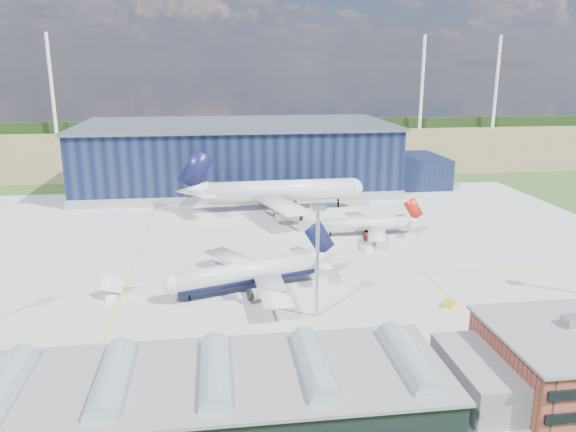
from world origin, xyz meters
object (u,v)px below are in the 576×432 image
object	(u,v)px
airliner_navy	(246,262)
gse_tug_b	(449,304)
airliner_red	(365,218)
gse_cart_b	(294,221)
gse_tug_c	(290,203)
car_b	(302,362)
hangar	(244,159)
gse_van_b	(357,225)
airliner_widebody	(281,180)
light_mast_center	(318,243)
airstair	(113,289)
gse_cart_a	(367,249)

from	to	relation	value
airliner_navy	gse_tug_b	size ratio (longest dim) A/B	15.10
airliner_red	gse_cart_b	distance (m)	25.06
gse_tug_c	car_b	size ratio (longest dim) A/B	0.80
hangar	car_b	distance (m)	143.23
gse_cart_b	airliner_navy	bearing A→B (deg)	-144.27
gse_van_b	car_b	xyz separation A→B (m)	(-29.32, -77.68, -0.41)
airliner_widebody	car_b	distance (m)	103.86
airliner_widebody	car_b	bearing A→B (deg)	-96.46
airliner_navy	gse_cart_b	bearing A→B (deg)	-127.08
airliner_widebody	gse_cart_b	distance (m)	19.82
airliner_red	car_b	xyz separation A→B (m)	(-29.64, -70.00, -4.72)
hangar	gse_tug_c	world-z (taller)	hangar
gse_van_b	gse_cart_b	distance (m)	20.20
airliner_navy	gse_cart_b	xyz separation A→B (m)	(17.99, 52.73, -6.19)
light_mast_center	airstair	size ratio (longest dim) A/B	4.37
gse_cart_a	airliner_navy	bearing A→B (deg)	-161.73
gse_van_b	car_b	world-z (taller)	gse_van_b
hangar	airliner_navy	world-z (taller)	hangar
hangar	gse_tug_b	size ratio (longest dim) A/B	52.67
gse_tug_b	airliner_widebody	bearing A→B (deg)	139.26
airliner_widebody	gse_cart_b	xyz separation A→B (m)	(1.95, -17.04, -9.94)
airliner_red	hangar	bearing A→B (deg)	-66.62
light_mast_center	airliner_widebody	distance (m)	85.20
airliner_red	gse_cart_b	bearing A→B (deg)	-40.17
hangar	gse_tug_c	bearing A→B (deg)	-66.28
airliner_navy	gse_tug_c	bearing A→B (deg)	-122.90
gse_van_b	gse_cart_b	size ratio (longest dim) A/B	1.67
hangar	airliner_widebody	xyz separation A→B (m)	(10.38, -39.80, -1.09)
airliner_widebody	gse_tug_b	size ratio (longest dim) A/B	23.45
hangar	gse_tug_b	world-z (taller)	hangar
airliner_widebody	gse_tug_c	distance (m)	12.75
gse_van_b	airstair	distance (m)	78.49
gse_tug_b	gse_cart_a	xyz separation A→B (m)	(-7.21, 36.95, 0.13)
gse_tug_b	car_b	size ratio (longest dim) A/B	0.72
light_mast_center	gse_cart_a	bearing A→B (deg)	61.41
airliner_navy	car_b	bearing A→B (deg)	83.79
airliner_widebody	gse_van_b	xyz separation A→B (m)	(20.36, -25.32, -9.48)
airliner_navy	airliner_widebody	xyz separation A→B (m)	(16.04, 69.77, 3.75)
airliner_navy	hangar	bearing A→B (deg)	-111.20
light_mast_center	gse_cart_a	distance (m)	45.82
gse_tug_b	light_mast_center	bearing A→B (deg)	-144.85
gse_van_b	gse_tug_c	xyz separation A→B (m)	(-16.33, 32.32, -0.37)
gse_tug_b	gse_cart_a	bearing A→B (deg)	133.83
hangar	gse_cart_a	world-z (taller)	hangar
light_mast_center	gse_cart_b	xyz separation A→B (m)	(5.14, 67.96, -14.84)
airliner_widebody	gse_cart_a	size ratio (longest dim) A/B	19.27
airliner_widebody	gse_tug_c	world-z (taller)	airliner_widebody
light_mast_center	gse_tug_c	xyz separation A→B (m)	(7.22, 92.00, -14.76)
gse_cart_a	airstair	distance (m)	66.21
airstair	car_b	distance (m)	49.37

